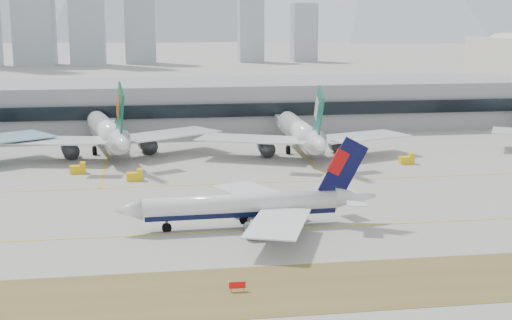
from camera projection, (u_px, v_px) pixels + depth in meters
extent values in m
plane|color=gray|center=(286.00, 220.00, 126.37)|extent=(3000.00, 3000.00, 0.00)
cube|color=brown|center=(333.00, 286.00, 95.37)|extent=(360.00, 18.00, 0.06)
cube|color=yellow|center=(292.00, 228.00, 121.52)|extent=(360.00, 0.45, 0.04)
cube|color=yellow|center=(259.00, 183.00, 155.42)|extent=(360.00, 0.45, 0.04)
cylinder|color=white|center=(241.00, 205.00, 121.41)|extent=(33.42, 4.59, 3.64)
cube|color=black|center=(241.00, 210.00, 121.60)|extent=(32.74, 4.02, 1.64)
cone|color=white|center=(127.00, 210.00, 117.91)|extent=(5.19, 3.79, 3.64)
cone|color=white|center=(355.00, 197.00, 125.02)|extent=(7.51, 3.85, 3.64)
cube|color=white|center=(255.00, 193.00, 132.04)|extent=(14.74, 19.76, 0.22)
cube|color=white|center=(340.00, 189.00, 129.28)|extent=(4.77, 5.89, 0.15)
cylinder|color=#3F4247|center=(248.00, 208.00, 128.84)|extent=(5.63, 2.89, 2.73)
cube|color=#3F4247|center=(248.00, 203.00, 128.62)|extent=(2.32, 0.34, 1.28)
cube|color=white|center=(278.00, 223.00, 112.55)|extent=(13.98, 19.71, 0.22)
cube|color=white|center=(356.00, 202.00, 120.15)|extent=(4.55, 5.81, 0.15)
cylinder|color=#3F4247|center=(262.00, 230.00, 115.85)|extent=(5.63, 2.89, 2.73)
cube|color=#3F4247|center=(262.00, 223.00, 115.64)|extent=(2.32, 0.34, 1.28)
cube|color=#090B39|center=(343.00, 169.00, 123.61)|extent=(9.01, 0.58, 11.41)
cube|color=#B80C0E|center=(338.00, 162.00, 123.20)|extent=(4.08, 0.52, 4.89)
cylinder|color=#3F4247|center=(167.00, 225.00, 119.67)|extent=(0.44, 0.44, 2.19)
cylinder|color=black|center=(167.00, 228.00, 119.76)|extent=(1.66, 0.68, 1.64)
cylinder|color=#3F4247|center=(249.00, 225.00, 119.86)|extent=(0.44, 0.44, 2.19)
cylinder|color=black|center=(249.00, 227.00, 119.95)|extent=(1.66, 0.68, 1.64)
cylinder|color=#3F4247|center=(244.00, 217.00, 124.43)|extent=(0.44, 0.44, 2.19)
cylinder|color=black|center=(244.00, 220.00, 124.51)|extent=(1.66, 0.68, 1.64)
cylinder|color=white|center=(107.00, 130.00, 188.43)|extent=(13.31, 42.47, 5.58)
cube|color=slate|center=(107.00, 136.00, 188.73)|extent=(12.33, 41.49, 2.51)
cone|color=white|center=(95.00, 119.00, 210.87)|extent=(6.68, 7.37, 5.58)
cone|color=white|center=(123.00, 144.00, 164.51)|extent=(7.22, 10.24, 5.58)
cube|color=white|center=(168.00, 134.00, 187.87)|extent=(29.16, 24.79, 0.33)
cube|color=white|center=(152.00, 139.00, 168.45)|extent=(8.82, 7.35, 0.22)
cylinder|color=#3F4247|center=(148.00, 145.00, 189.38)|extent=(5.42, 7.68, 4.18)
cube|color=#3F4247|center=(147.00, 139.00, 189.05)|extent=(0.95, 2.96, 1.95)
cube|color=white|center=(50.00, 140.00, 177.89)|extent=(28.66, 17.28, 0.33)
cube|color=white|center=(90.00, 142.00, 163.64)|extent=(8.27, 5.06, 0.22)
cylinder|color=#3F4247|center=(70.00, 149.00, 182.72)|extent=(5.42, 7.68, 4.18)
cube|color=#3F4247|center=(70.00, 143.00, 182.40)|extent=(0.95, 2.96, 1.95)
cube|color=#0B5233|center=(120.00, 114.00, 165.92)|extent=(2.66, 11.55, 14.96)
cube|color=#E3470D|center=(119.00, 106.00, 166.69)|extent=(1.58, 5.28, 6.40)
cylinder|color=#3F4247|center=(100.00, 138.00, 204.09)|extent=(0.67, 0.67, 3.35)
cylinder|color=black|center=(100.00, 140.00, 204.23)|extent=(1.43, 2.65, 2.51)
cylinder|color=#3F4247|center=(94.00, 149.00, 187.02)|extent=(0.67, 0.67, 3.35)
cylinder|color=black|center=(95.00, 151.00, 187.15)|extent=(1.43, 2.65, 2.51)
cylinder|color=#3F4247|center=(122.00, 147.00, 189.42)|extent=(0.67, 0.67, 3.35)
cylinder|color=black|center=(122.00, 150.00, 189.56)|extent=(1.43, 2.65, 2.51)
cylinder|color=white|center=(300.00, 131.00, 189.23)|extent=(6.63, 40.64, 5.36)
cube|color=slate|center=(300.00, 136.00, 189.51)|extent=(5.81, 39.81, 2.41)
cone|color=white|center=(286.00, 119.00, 211.94)|extent=(5.55, 6.35, 5.36)
cone|color=white|center=(320.00, 144.00, 165.01)|extent=(5.64, 9.16, 5.36)
cube|color=white|center=(359.00, 136.00, 185.39)|extent=(28.20, 19.93, 0.32)
cube|color=white|center=(348.00, 141.00, 167.44)|extent=(8.30, 5.87, 0.21)
cylinder|color=#3F4247|center=(338.00, 146.00, 187.97)|extent=(4.23, 6.87, 4.02)
cube|color=#3F4247|center=(339.00, 140.00, 187.66)|extent=(0.49, 2.82, 1.87)
cube|color=white|center=(249.00, 139.00, 181.81)|extent=(28.28, 21.16, 0.32)
cube|color=white|center=(290.00, 142.00, 165.72)|extent=(8.39, 6.25, 0.21)
cylinder|color=#3F4247|center=(266.00, 148.00, 185.58)|extent=(4.23, 6.87, 4.02)
cube|color=#3F4247|center=(266.00, 142.00, 185.27)|extent=(0.49, 2.82, 1.87)
cube|color=#16604E|center=(318.00, 116.00, 166.51)|extent=(0.84, 11.21, 14.37)
cube|color=#B2B7BC|center=(317.00, 108.00, 167.30)|extent=(0.75, 5.07, 6.15)
cylinder|color=#3F4247|center=(290.00, 137.00, 205.03)|extent=(0.64, 0.64, 3.21)
cylinder|color=black|center=(290.00, 140.00, 205.16)|extent=(1.01, 2.44, 2.41)
cylinder|color=#3F4247|center=(288.00, 148.00, 188.53)|extent=(0.64, 0.64, 3.21)
cylinder|color=black|center=(288.00, 150.00, 188.66)|extent=(1.01, 2.44, 2.41)
cylinder|color=#3F4247|center=(314.00, 147.00, 189.40)|extent=(0.64, 0.64, 3.21)
cylinder|color=black|center=(314.00, 150.00, 189.53)|extent=(1.01, 2.44, 2.41)
cube|color=gray|center=(218.00, 104.00, 236.31)|extent=(280.00, 42.00, 15.00)
cube|color=black|center=(225.00, 110.00, 215.39)|extent=(280.00, 1.20, 4.00)
cube|color=beige|center=(499.00, 75.00, 271.38)|extent=(2.00, 57.00, 27.90)
cube|color=red|center=(237.00, 285.00, 93.19)|extent=(2.20, 0.15, 0.90)
cylinder|color=orange|center=(231.00, 290.00, 93.19)|extent=(0.10, 0.10, 0.50)
cylinder|color=orange|center=(243.00, 289.00, 93.44)|extent=(0.10, 0.10, 0.50)
cube|color=yellow|center=(406.00, 160.00, 175.69)|extent=(3.50, 2.00, 1.80)
cube|color=yellow|center=(411.00, 155.00, 175.64)|extent=(1.20, 1.80, 1.00)
cylinder|color=black|center=(403.00, 163.00, 174.84)|extent=(0.70, 0.30, 0.70)
cylinder|color=black|center=(401.00, 162.00, 176.39)|extent=(0.70, 0.30, 0.70)
cylinder|color=black|center=(412.00, 163.00, 175.21)|extent=(0.70, 0.30, 0.70)
cylinder|color=black|center=(410.00, 162.00, 176.76)|extent=(0.70, 0.30, 0.70)
cube|color=yellow|center=(78.00, 169.00, 164.81)|extent=(3.50, 2.00, 1.80)
cube|color=yellow|center=(83.00, 164.00, 164.76)|extent=(1.20, 1.80, 1.00)
cylinder|color=black|center=(72.00, 173.00, 163.96)|extent=(0.70, 0.30, 0.70)
cylinder|color=black|center=(73.00, 171.00, 165.51)|extent=(0.70, 0.30, 0.70)
cylinder|color=black|center=(83.00, 172.00, 164.33)|extent=(0.70, 0.30, 0.70)
cylinder|color=black|center=(83.00, 171.00, 165.88)|extent=(0.70, 0.30, 0.70)
cube|color=yellow|center=(134.00, 176.00, 157.47)|extent=(3.50, 2.00, 1.80)
cube|color=yellow|center=(140.00, 171.00, 157.42)|extent=(1.20, 1.80, 1.00)
cylinder|color=black|center=(129.00, 180.00, 156.62)|extent=(0.70, 0.30, 0.70)
cylinder|color=black|center=(129.00, 178.00, 158.17)|extent=(0.70, 0.30, 0.70)
cylinder|color=black|center=(140.00, 180.00, 156.99)|extent=(0.70, 0.30, 0.70)
cylinder|color=black|center=(140.00, 178.00, 158.54)|extent=(0.70, 0.30, 0.70)
cube|color=#9CA6B1|center=(33.00, 12.00, 543.12)|extent=(30.00, 27.00, 80.00)
cube|color=#9CA6B1|center=(140.00, 19.00, 566.13)|extent=(24.00, 21.60, 70.00)
cube|color=#9CA6B1|center=(251.00, 28.00, 586.33)|extent=(20.00, 18.00, 55.00)
cube|color=#9CA6B1|center=(304.00, 33.00, 593.96)|extent=(20.00, 18.00, 48.00)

